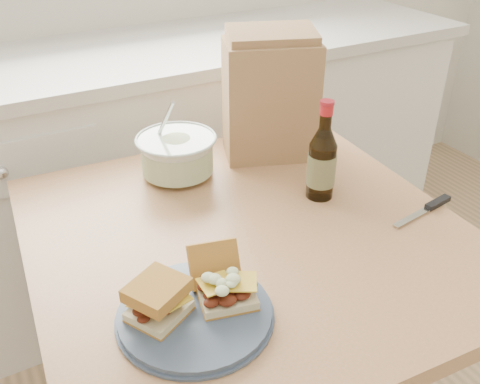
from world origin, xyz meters
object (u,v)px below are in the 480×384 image
plate (195,314)px  coleslaw_bowl (177,156)px  beer_bottle (322,162)px  dining_table (249,271)px  paper_bag (270,100)px

plate → coleslaw_bowl: (0.18, 0.49, 0.04)m
beer_bottle → coleslaw_bowl: bearing=114.5°
dining_table → beer_bottle: size_ratio=3.98×
plate → beer_bottle: 0.50m
beer_bottle → dining_table: bearing=172.1°
coleslaw_bowl → beer_bottle: 0.37m
plate → paper_bag: (0.45, 0.49, 0.15)m
coleslaw_bowl → paper_bag: bearing=-0.7°
plate → beer_bottle: (0.44, 0.23, 0.08)m
paper_bag → coleslaw_bowl: bearing=-160.7°
plate → dining_table: bearing=40.6°
plate → coleslaw_bowl: size_ratio=1.32×
dining_table → coleslaw_bowl: size_ratio=4.73×
paper_bag → dining_table: bearing=-107.4°
dining_table → plate: size_ratio=3.58×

